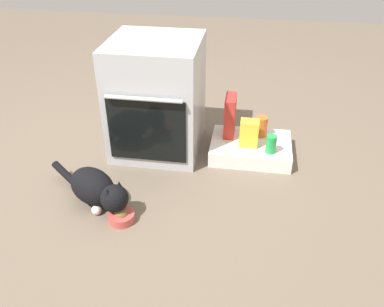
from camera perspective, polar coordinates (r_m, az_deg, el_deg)
The scene contains 9 objects.
ground at distance 2.56m, azimuth -5.60°, elevation -4.01°, with size 8.00×8.00×0.00m, color #6B5B4C.
oven at distance 2.73m, azimuth -4.95°, elevation 7.84°, with size 0.58×0.62×0.76m.
pantry_cabinet at distance 2.81m, azimuth 8.17°, elevation 0.75°, with size 0.54×0.39×0.11m, color white.
food_bowl at distance 2.29m, azimuth -9.82°, elevation -8.62°, with size 0.14×0.14×0.08m.
cat at distance 2.36m, azimuth -13.18°, elevation -4.80°, with size 0.58×0.41×0.22m.
snack_bag at distance 2.69m, azimuth 7.97°, elevation 2.83°, with size 0.12×0.09×0.18m, color yellow.
sauce_jar at distance 2.82m, azimuth 9.67°, elevation 3.74°, with size 0.08×0.08×0.14m, color #D16023.
cereal_box at distance 2.78m, azimuth 5.33°, elevation 5.29°, with size 0.07×0.18×0.28m, color #B72D28.
soda_can at distance 2.65m, azimuth 10.99°, elevation 1.28°, with size 0.07×0.07×0.12m, color green.
Camera 1 is at (0.56, -1.97, 1.53)m, focal length 38.17 mm.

